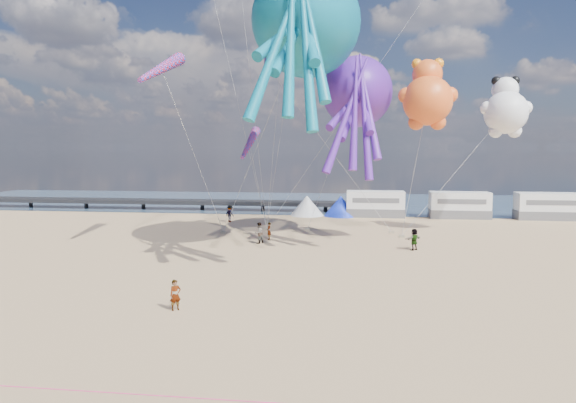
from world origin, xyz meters
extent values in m
plane|color=tan|center=(0.00, 0.00, 0.00)|extent=(120.00, 120.00, 0.00)
plane|color=#32485F|center=(0.00, 55.00, 0.02)|extent=(120.00, 120.00, 0.00)
cube|color=black|center=(-28.00, 44.00, 1.00)|extent=(60.00, 3.00, 0.50)
cube|color=silver|center=(6.00, 40.00, 1.50)|extent=(6.60, 2.50, 3.00)
cube|color=silver|center=(15.50, 40.00, 1.50)|extent=(6.60, 2.50, 3.00)
cube|color=silver|center=(25.00, 40.00, 1.50)|extent=(6.60, 2.50, 3.00)
cone|color=white|center=(-2.00, 40.00, 1.20)|extent=(4.00, 4.00, 2.40)
cone|color=#1933CC|center=(2.00, 40.00, 1.20)|extent=(4.00, 4.00, 2.40)
cylinder|color=#F2338C|center=(0.00, -5.00, 0.02)|extent=(34.00, 0.03, 0.03)
imported|color=tan|center=(-5.26, 3.61, 0.77)|extent=(0.67, 0.63, 1.54)
imported|color=#7F6659|center=(-4.42, 21.75, 0.88)|extent=(0.99, 1.02, 1.77)
imported|color=#7F6659|center=(-9.80, 33.62, 0.90)|extent=(1.11, 1.06, 1.81)
imported|color=#7F6659|center=(8.22, 20.45, 0.85)|extent=(1.04, 0.95, 1.70)
imported|color=#7F6659|center=(-3.87, 23.62, 0.76)|extent=(0.61, 1.45, 1.52)
cube|color=gray|center=(-8.65, 26.33, 0.11)|extent=(0.50, 0.35, 0.22)
cube|color=gray|center=(-0.93, 29.06, 0.11)|extent=(0.50, 0.35, 0.22)
cube|color=gray|center=(7.79, 26.08, 0.11)|extent=(0.50, 0.35, 0.22)
cube|color=gray|center=(7.05, 28.31, 0.11)|extent=(0.50, 0.35, 0.22)
cube|color=gray|center=(-4.92, 28.72, 0.11)|extent=(0.50, 0.35, 0.22)
camera|label=1|loc=(3.38, -20.21, 8.02)|focal=32.00mm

